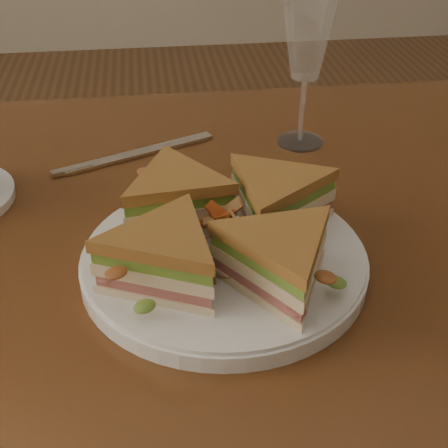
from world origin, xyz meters
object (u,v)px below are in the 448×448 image
spoon (180,213)px  knife (130,156)px  table (178,319)px  plate (224,261)px  wine_glass (307,43)px  sandwich_wedges (224,229)px

spoon → knife: bearing=77.1°
table → plate: size_ratio=4.49×
spoon → wine_glass: (0.17, 0.16, 0.13)m
table → plate: plate is taller
wine_glass → sandwich_wedges: bearing=-117.7°
table → wine_glass: (0.18, 0.21, 0.23)m
sandwich_wedges → knife: size_ratio=1.40×
knife → wine_glass: wine_glass is taller
wine_glass → knife: bearing=-176.5°
plate → table: bearing=135.1°
wine_glass → spoon: bearing=-136.8°
wine_glass → table: bearing=-130.3°
plate → wine_glass: size_ratio=1.46×
knife → wine_glass: 0.26m
sandwich_wedges → knife: sandwich_wedges is taller
sandwich_wedges → wine_glass: bearing=62.3°
sandwich_wedges → wine_glass: size_ratio=1.56×
plate → wine_glass: bearing=62.3°
table → spoon: (0.01, 0.05, 0.10)m
plate → sandwich_wedges: size_ratio=0.94×
plate → sandwich_wedges: (0.00, 0.00, 0.04)m
plate → knife: plate is taller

